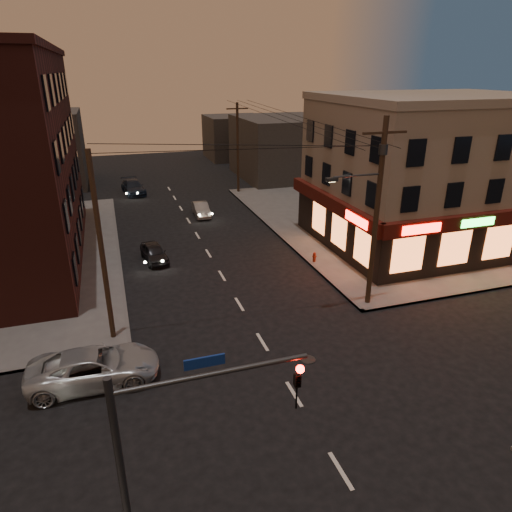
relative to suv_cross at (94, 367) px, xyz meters
name	(u,v)px	position (x,y,z in m)	size (l,w,h in m)	color
ground	(294,394)	(7.61, -3.31, -0.74)	(120.00, 120.00, 0.00)	black
sidewalk_ne	(401,217)	(25.61, 15.69, -0.66)	(24.00, 28.00, 0.15)	#514F4C
pizza_building	(430,172)	(23.54, 10.12, 4.61)	(15.85, 12.85, 10.50)	gray
bg_building_ne_a	(282,147)	(21.61, 34.69, 2.76)	(10.00, 12.00, 7.00)	#3F3D3A
bg_building_nw	(40,149)	(-5.39, 38.69, 3.26)	(9.00, 10.00, 8.00)	#3F3D3A
bg_building_ne_b	(235,137)	(19.61, 48.69, 2.26)	(8.00, 8.00, 6.00)	#3F3D3A
utility_pole_main	(375,205)	(14.29, 2.49, 5.02)	(4.20, 0.44, 10.00)	#382619
utility_pole_far	(238,148)	(14.41, 28.69, 3.91)	(0.26, 0.26, 9.00)	#382619
utility_pole_west	(102,250)	(0.81, 3.19, 3.91)	(0.24, 0.24, 9.00)	#382619
traffic_signal	(167,451)	(2.04, -8.91, 3.42)	(4.49, 0.32, 6.47)	#333538
suv_cross	(94,367)	(0.00, 0.00, 0.00)	(2.44, 5.29, 1.47)	#9EA2A6
sedan_near	(154,253)	(3.82, 12.50, -0.13)	(1.42, 3.53, 1.20)	black
sedan_mid	(201,209)	(8.96, 21.74, -0.15)	(1.25, 3.58, 1.18)	gray
sedan_far	(133,187)	(3.77, 31.70, -0.04)	(1.95, 4.80, 1.39)	black
fire_hydrant	(314,257)	(14.01, 8.69, -0.22)	(0.30, 0.30, 0.67)	maroon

